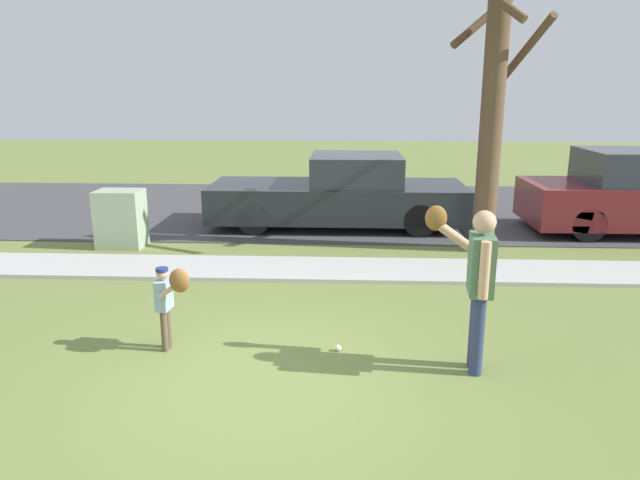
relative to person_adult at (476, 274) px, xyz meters
The scene contains 9 objects.
ground_plane 3.91m from the person_adult, 123.43° to the left, with size 48.00×48.00×0.00m, color olive.
sidewalk_strip 3.98m from the person_adult, 122.61° to the left, with size 36.00×1.20×0.06m, color #B2B2AD.
road_surface 8.56m from the person_adult, 104.13° to the left, with size 36.00×6.80×0.02m, color #424244.
person_adult is the anchor object (origin of this frame).
person_child 3.20m from the person_adult, behind, with size 0.43×0.41×0.99m.
baseball 1.72m from the person_adult, 165.27° to the left, with size 0.07×0.07×0.07m, color white.
utility_cabinet 7.05m from the person_adult, 139.63° to the left, with size 0.80×0.61×1.04m, color #9EB293.
street_tree_near 5.09m from the person_adult, 76.02° to the left, with size 1.85×1.88×5.29m.
parked_pickup_dark 6.53m from the person_adult, 102.43° to the left, with size 5.20×1.95×1.48m.
Camera 1 is at (0.80, -5.15, 2.78)m, focal length 32.64 mm.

